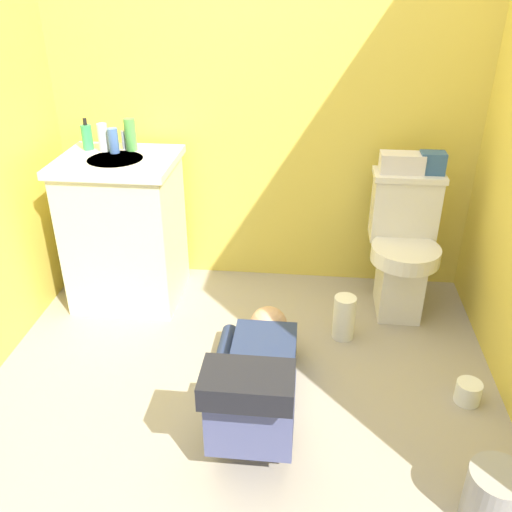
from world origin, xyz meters
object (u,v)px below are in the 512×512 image
toiletry_bag (432,163)px  bottle_white (103,137)px  faucet (124,140)px  soap_dispenser (87,137)px  toilet (403,247)px  toilet_paper_roll (468,392)px  bottle_green (130,135)px  person_plumber (257,381)px  paper_towel_roll (344,317)px  vanity_cabinet (125,229)px  tissue_box (402,163)px  trash_can (494,498)px  bottle_blue (113,141)px

toiletry_bag → bottle_white: bearing=-179.1°
faucet → soap_dispenser: soap_dispenser is taller
toilet → toilet_paper_roll: size_ratio=6.82×
toilet_paper_roll → bottle_green: bearing=153.6°
faucet → person_plumber: (0.81, -1.01, -0.69)m
faucet → bottle_green: size_ratio=0.60×
soap_dispenser → paper_towel_roll: (1.38, -0.40, -0.77)m
paper_towel_roll → toiletry_bag: bearing=45.4°
vanity_cabinet → toiletry_bag: 1.64m
toiletry_bag → tissue_box: bearing=180.0°
toiletry_bag → bottle_green: 1.55m
vanity_cabinet → soap_dispenser: 0.52m
person_plumber → trash_can: (0.84, -0.42, -0.06)m
vanity_cabinet → toiletry_bag: bearing=4.6°
soap_dispenser → vanity_cabinet: bearing=-32.4°
person_plumber → bottle_blue: size_ratio=8.33×
paper_towel_roll → toilet_paper_roll: bearing=-38.7°
toilet_paper_roll → trash_can: bearing=-95.8°
trash_can → bottle_white: bearing=141.5°
bottle_blue → trash_can: (1.69, -1.37, -0.77)m
vanity_cabinet → person_plumber: 1.21m
tissue_box → toilet_paper_roll: size_ratio=2.00×
soap_dispenser → toilet_paper_roll: 2.24m
bottle_green → trash_can: bottle_green is taller
soap_dispenser → bottle_green: bearing=2.3°
toiletry_bag → bottle_white: 1.69m
toilet_paper_roll → paper_towel_roll: bearing=141.3°
bottle_green → toilet_paper_roll: size_ratio=1.52×
tissue_box → bottle_green: size_ratio=1.32×
bottle_white → paper_towel_roll: (1.28, -0.38, -0.78)m
vanity_cabinet → toilet_paper_roll: (1.71, -0.70, -0.37)m
vanity_cabinet → toilet_paper_roll: size_ratio=7.45×
person_plumber → toilet_paper_roll: (0.90, 0.17, -0.13)m
faucet → paper_towel_roll: size_ratio=0.43×
person_plumber → paper_towel_roll: person_plumber is taller
soap_dispenser → bottle_white: size_ratio=1.15×
bottle_white → trash_can: (1.75, -1.39, -0.78)m
toilet → bottle_blue: bearing=178.5°
toilet → bottle_green: 1.55m
faucet → bottle_blue: bottle_blue is taller
person_plumber → soap_dispenser: soap_dispenser is taller
vanity_cabinet → trash_can: size_ratio=3.67×
vanity_cabinet → bottle_green: 0.50m
toilet → toilet_paper_roll: (0.22, -0.74, -0.32)m
faucet → bottle_white: 0.11m
person_plumber → paper_towel_roll: size_ratio=4.54×
trash_can → paper_towel_roll: bearing=114.7°
soap_dispenser → bottle_blue: (0.16, -0.04, -0.00)m
person_plumber → bottle_blue: 1.45m
toilet → bottle_green: bearing=176.4°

